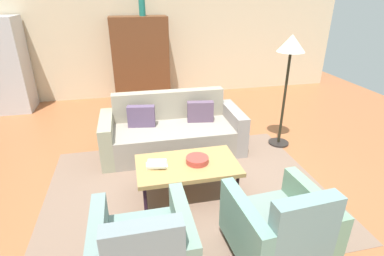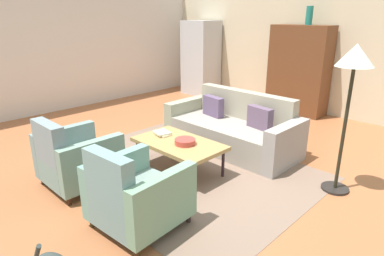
{
  "view_description": "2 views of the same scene",
  "coord_description": "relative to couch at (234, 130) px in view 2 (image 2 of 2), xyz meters",
  "views": [
    {
      "loc": [
        -0.81,
        -3.36,
        2.27
      ],
      "look_at": [
        -0.05,
        0.09,
        0.66
      ],
      "focal_mm": 28.12,
      "sensor_mm": 36.0,
      "label": 1
    },
    {
      "loc": [
        2.76,
        -3.16,
        2.02
      ],
      "look_at": [
        -0.29,
        -0.05,
        0.51
      ],
      "focal_mm": 31.12,
      "sensor_mm": 36.0,
      "label": 2
    }
  ],
  "objects": [
    {
      "name": "area_rug",
      "position": [
        -0.0,
        -1.14,
        -0.28
      ],
      "size": [
        3.4,
        2.6,
        0.01
      ],
      "primitive_type": "cube",
      "color": "#7C6252",
      "rests_on": "ground"
    },
    {
      "name": "cabinet",
      "position": [
        -0.28,
        2.51,
        0.61
      ],
      "size": [
        1.2,
        0.51,
        1.8
      ],
      "color": "brown",
      "rests_on": "ground"
    },
    {
      "name": "book_stack",
      "position": [
        -0.36,
        -1.17,
        0.15
      ],
      "size": [
        0.25,
        0.22,
        0.05
      ],
      "color": "beige",
      "rests_on": "coffee_table"
    },
    {
      "name": "floor_lamp",
      "position": [
        1.71,
        -0.22,
        1.16
      ],
      "size": [
        0.4,
        0.4,
        1.72
      ],
      "color": "black",
      "rests_on": "ground"
    },
    {
      "name": "ground_plane",
      "position": [
        0.21,
        -0.81,
        -0.29
      ],
      "size": [
        10.28,
        10.28,
        0.0
      ],
      "primitive_type": "plane",
      "color": "#A25E38"
    },
    {
      "name": "coffee_table",
      "position": [
        -0.0,
        -1.19,
        0.09
      ],
      "size": [
        1.2,
        0.7,
        0.42
      ],
      "color": "black",
      "rests_on": "ground"
    },
    {
      "name": "armchair_left",
      "position": [
        -0.6,
        -2.35,
        0.06
      ],
      "size": [
        0.8,
        0.8,
        0.88
      ],
      "rotation": [
        0.0,
        0.0,
        0.0
      ],
      "color": "#3C1B1D",
      "rests_on": "ground"
    },
    {
      "name": "vase_tall",
      "position": [
        -0.18,
        2.51,
        1.69
      ],
      "size": [
        0.13,
        0.13,
        0.35
      ],
      "primitive_type": "cylinder",
      "color": "#1D7366",
      "rests_on": "cabinet"
    },
    {
      "name": "wall_back",
      "position": [
        0.21,
        2.86,
        1.11
      ],
      "size": [
        8.56,
        0.12,
        2.8
      ],
      "primitive_type": "cube",
      "color": "beige",
      "rests_on": "ground"
    },
    {
      "name": "fruit_bowl",
      "position": [
        0.12,
        -1.19,
        0.17
      ],
      "size": [
        0.27,
        0.27,
        0.07
      ],
      "primitive_type": "cylinder",
      "color": "#B03C33",
      "rests_on": "coffee_table"
    },
    {
      "name": "armchair_right",
      "position": [
        0.6,
        -2.35,
        0.06
      ],
      "size": [
        0.85,
        0.85,
        0.88
      ],
      "rotation": [
        0.0,
        0.0,
        0.07
      ],
      "color": "#2B2811",
      "rests_on": "ground"
    },
    {
      "name": "couch",
      "position": [
        0.0,
        0.0,
        0.0
      ],
      "size": [
        2.11,
        0.91,
        0.86
      ],
      "rotation": [
        0.0,
        0.0,
        3.14
      ],
      "color": "gray",
      "rests_on": "ground"
    },
    {
      "name": "refrigerator",
      "position": [
        -2.96,
        2.41,
        0.64
      ],
      "size": [
        0.8,
        0.73,
        1.85
      ],
      "color": "#B7BABF",
      "rests_on": "ground"
    },
    {
      "name": "wall_left",
      "position": [
        -4.07,
        -0.81,
        1.11
      ],
      "size": [
        0.12,
        7.33,
        2.8
      ],
      "primitive_type": "cube",
      "color": "beige",
      "rests_on": "ground"
    }
  ]
}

